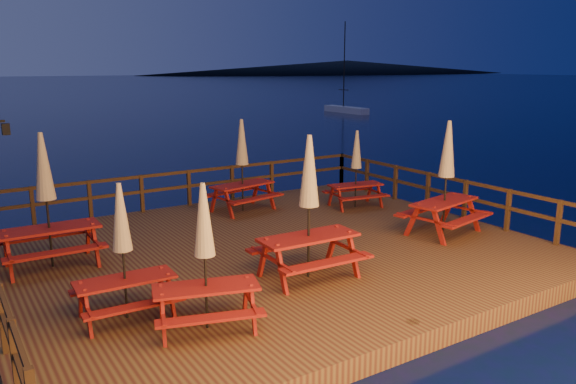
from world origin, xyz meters
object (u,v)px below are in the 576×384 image
(picnic_table_0, at_px, (309,205))
(picnic_table_1, at_px, (205,255))
(sailboat, at_px, (346,110))
(picnic_table_2, at_px, (242,164))

(picnic_table_0, height_order, picnic_table_1, picnic_table_0)
(sailboat, relative_size, picnic_table_1, 3.66)
(sailboat, height_order, picnic_table_0, sailboat)
(picnic_table_2, bearing_deg, picnic_table_1, -133.62)
(sailboat, xyz_separation_m, picnic_table_1, (-31.32, -35.96, 1.36))
(sailboat, bearing_deg, picnic_table_2, -131.97)
(picnic_table_0, relative_size, picnic_table_1, 1.19)
(picnic_table_1, relative_size, picnic_table_2, 0.90)
(sailboat, bearing_deg, picnic_table_1, -130.37)
(picnic_table_1, bearing_deg, picnic_table_2, 74.78)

